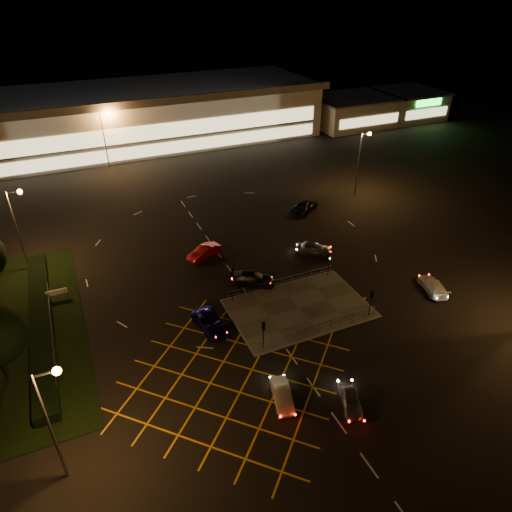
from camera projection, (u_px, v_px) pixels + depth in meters
name	position (u px, v px, depth m)	size (l,w,h in m)	color
ground	(274.00, 303.00, 49.12)	(180.00, 180.00, 0.00)	black
pedestrian_island	(299.00, 308.00, 48.22)	(14.00, 9.00, 0.12)	#4C4944
hedge	(41.00, 322.00, 45.61)	(2.00, 26.00, 1.00)	black
supermarket	(144.00, 114.00, 94.41)	(72.00, 26.50, 10.50)	beige
retail_unit_a	(352.00, 111.00, 105.14)	(18.80, 14.80, 6.35)	beige
retail_unit_b	(407.00, 104.00, 110.63)	(14.80, 14.80, 6.35)	beige
streetlight_sw	(52.00, 411.00, 28.92)	(1.78, 0.56, 10.03)	slate
streetlight_nw	(18.00, 219.00, 51.53)	(1.78, 0.56, 10.03)	slate
streetlight_ne	(362.00, 155.00, 69.58)	(1.78, 0.56, 10.03)	slate
streetlight_far_left	(106.00, 132.00, 79.63)	(1.78, 0.56, 10.03)	slate
streetlight_far_right	(301.00, 106.00, 94.94)	(1.78, 0.56, 10.03)	slate
signal_sw	(263.00, 330.00, 41.84)	(0.28, 0.30, 3.15)	black
signal_se	(371.00, 298.00, 45.97)	(0.28, 0.30, 3.15)	black
signal_nw	(232.00, 284.00, 48.04)	(0.28, 0.30, 3.15)	black
signal_ne	(329.00, 259.00, 52.17)	(0.28, 0.30, 3.15)	black
car_near_silver	(351.00, 400.00, 37.12)	(1.52, 3.77, 1.29)	silver
car_queue_white	(282.00, 395.00, 37.53)	(1.37, 3.92, 1.29)	#B8B8B8
car_left_blue	(211.00, 323.00, 45.22)	(2.35, 5.10, 1.42)	#120E56
car_far_dkgrey	(253.00, 279.00, 51.72)	(2.06, 5.07, 1.47)	black
car_right_silver	(314.00, 248.00, 57.51)	(1.74, 4.32, 1.47)	#A0A3A6
car_circ_red	(204.00, 252.00, 56.61)	(1.59, 4.57, 1.51)	#9F0B10
car_east_grey	(305.00, 206.00, 67.95)	(2.40, 5.21, 1.45)	black
car_approach_white	(433.00, 286.00, 50.65)	(1.88, 4.62, 1.34)	silver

